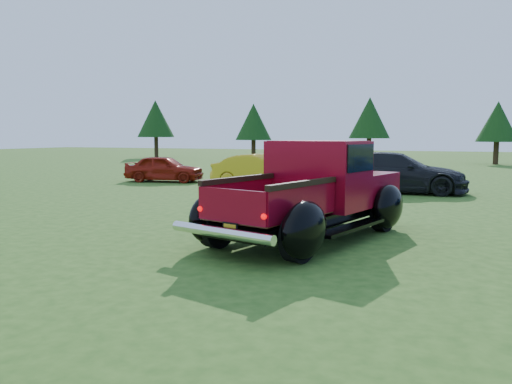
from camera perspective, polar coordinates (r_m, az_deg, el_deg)
name	(u,v)px	position (r m, az deg, el deg)	size (l,w,h in m)	color
ground	(256,240)	(9.72, 0.06, -5.54)	(120.00, 120.00, 0.00)	#295016
tree_far_west	(156,119)	(46.50, -11.40, 8.20)	(3.33, 3.33, 5.20)	#332114
tree_west	(253,122)	(40.91, -0.29, 8.00)	(2.94, 2.94, 4.60)	#332114
tree_mid_left	(370,118)	(40.37, 12.85, 8.25)	(3.20, 3.20, 5.00)	#332114
tree_mid_right	(498,122)	(38.90, 25.89, 7.23)	(2.82, 2.82, 4.40)	#332114
pickup_truck	(318,191)	(10.14, 7.06, 0.13)	(3.52, 5.50, 1.92)	black
show_car_red	(164,168)	(22.29, -10.43, 2.66)	(1.38, 3.42, 1.16)	maroon
show_car_yellow	(262,171)	(19.41, 0.68, 2.41)	(1.37, 3.92, 1.29)	gold
show_car_grey	(395,172)	(18.48, 15.63, 2.18)	(2.01, 4.93, 1.43)	black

